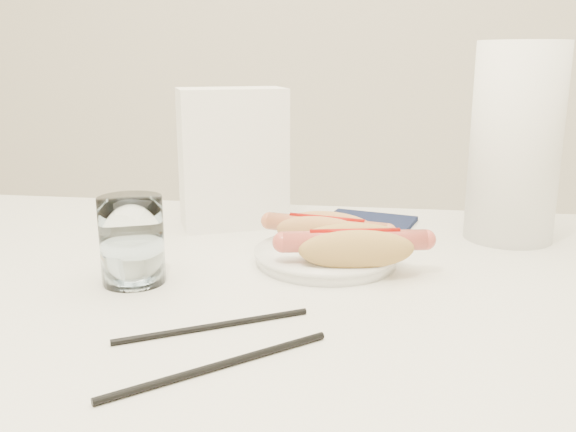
# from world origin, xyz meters

# --- Properties ---
(table) EXTENTS (1.20, 0.80, 0.75)m
(table) POSITION_xyz_m (0.00, 0.00, 0.69)
(table) COLOR white
(table) RESTS_ON ground
(plate) EXTENTS (0.20, 0.20, 0.02)m
(plate) POSITION_xyz_m (0.11, 0.07, 0.76)
(plate) COLOR white
(plate) RESTS_ON table
(hotdog_left) EXTENTS (0.17, 0.10, 0.05)m
(hotdog_left) POSITION_xyz_m (0.11, 0.09, 0.79)
(hotdog_left) COLOR tan
(hotdog_left) RESTS_ON plate
(hotdog_right) EXTENTS (0.19, 0.10, 0.05)m
(hotdog_right) POSITION_xyz_m (0.15, 0.02, 0.79)
(hotdog_right) COLOR tan
(hotdog_right) RESTS_ON plate
(water_glass) EXTENTS (0.08, 0.08, 0.11)m
(water_glass) POSITION_xyz_m (-0.12, -0.04, 0.80)
(water_glass) COLOR white
(water_glass) RESTS_ON table
(chopstick_near) EXTENTS (0.18, 0.16, 0.01)m
(chopstick_near) POSITION_xyz_m (0.04, -0.25, 0.75)
(chopstick_near) COLOR black
(chopstick_near) RESTS_ON table
(chopstick_far) EXTENTS (0.18, 0.11, 0.01)m
(chopstick_far) POSITION_xyz_m (0.01, -0.16, 0.75)
(chopstick_far) COLOR black
(chopstick_far) RESTS_ON table
(napkin_box) EXTENTS (0.19, 0.15, 0.23)m
(napkin_box) POSITION_xyz_m (-0.06, 0.24, 0.86)
(napkin_box) COLOR white
(napkin_box) RESTS_ON table
(navy_napkin) EXTENTS (0.18, 0.18, 0.01)m
(navy_napkin) POSITION_xyz_m (0.16, 0.26, 0.75)
(navy_napkin) COLOR #101734
(navy_napkin) RESTS_ON table
(paper_towel_roll) EXTENTS (0.15, 0.15, 0.30)m
(paper_towel_roll) POSITION_xyz_m (0.38, 0.23, 0.90)
(paper_towel_roll) COLOR white
(paper_towel_roll) RESTS_ON table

